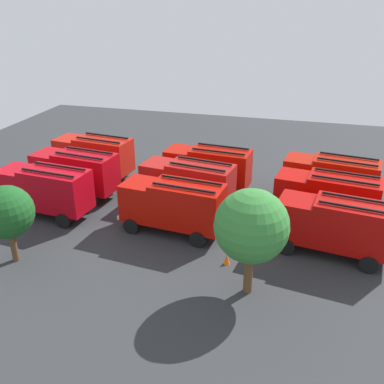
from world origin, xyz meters
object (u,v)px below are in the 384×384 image
Objects in this scene: fire_truck_3 at (327,196)px; fire_truck_4 at (188,182)px; firefighter_1 at (12,181)px; tree_0 at (251,226)px; fire_truck_8 at (45,189)px; traffic_cone_1 at (114,162)px; fire_truck_6 at (335,224)px; firefighter_0 at (359,183)px; fire_truck_2 at (94,154)px; fire_truck_5 at (75,171)px; fire_truck_0 at (331,177)px; traffic_cone_2 at (227,260)px; fire_truck_7 at (173,204)px; fire_truck_1 at (208,167)px; traffic_cone_0 at (140,179)px; tree_1 at (7,212)px.

fire_truck_3 is 10.12m from fire_truck_4.
firefighter_1 is 22.69m from tree_0.
fire_truck_8 is 10.97m from traffic_cone_1.
fire_truck_6 is 10.25m from firefighter_0.
traffic_cone_1 is (9.43, -6.94, -1.79)m from fire_truck_4.
fire_truck_2 is 1.22× the size of tree_0.
fire_truck_5 is 0.99× the size of fire_truck_6.
traffic_cone_2 is at bearing 68.67° from fire_truck_0.
tree_0 is at bearing 124.72° from traffic_cone_2.
fire_truck_3 is at bearing 160.98° from traffic_cone_1.
fire_truck_0 is 20.25m from fire_truck_5.
tree_0 is (4.49, 12.93, 1.97)m from fire_truck_0.
fire_truck_6 is at bearing -174.29° from fire_truck_7.
firefighter_0 is at bearing -151.21° from fire_truck_8.
fire_truck_4 is 11.85m from traffic_cone_1.
fire_truck_0 is 21.69m from fire_truck_8.
tree_0 is (-5.25, 12.66, 1.97)m from fire_truck_1.
fire_truck_6 is 10.22× the size of traffic_cone_1.
traffic_cone_0 is at bearing -46.69° from traffic_cone_2.
fire_truck_4 and fire_truck_6 have the same top height.
fire_truck_2 is 10.49m from fire_truck_4.
traffic_cone_2 is (8.51, 12.76, -0.73)m from firefighter_0.
firefighter_1 is (14.97, 0.92, -1.18)m from fire_truck_4.
tree_1 is (-1.40, 13.59, 1.19)m from fire_truck_2.
traffic_cone_2 is at bearing 114.66° from fire_truck_1.
fire_truck_2 is 22.77m from firefighter_0.
firefighter_1 is at bearing 10.81° from fire_truck_3.
fire_truck_0 is at bearing 175.01° from firefighter_0.
fire_truck_6 is at bearing 176.08° from fire_truck_5.
traffic_cone_2 is (-4.36, 6.73, -1.85)m from fire_truck_4.
fire_truck_2 is 0.99× the size of fire_truck_4.
fire_truck_3 is at bearing 93.23° from fire_truck_0.
fire_truck_6 is at bearing 151.55° from traffic_cone_1.
fire_truck_5 is at bearing -30.16° from tree_0.
fire_truck_3 is 4.12m from fire_truck_6.
fire_truck_5 is (9.39, 0.14, 0.00)m from fire_truck_4.
fire_truck_2 is at bearing -39.34° from tree_0.
fire_truck_1 is 12.37m from fire_truck_6.
fire_truck_2 is 3.99m from fire_truck_5.
tree_0 is at bearing -177.23° from tree_1.
fire_truck_8 is at bearing 156.61° from firefighter_0.
fire_truck_5 is 4.31× the size of firefighter_1.
fire_truck_1 and fire_truck_5 have the same top height.
fire_truck_7 is 5.51m from traffic_cone_2.
fire_truck_6 is 4.13× the size of firefighter_0.
fire_truck_0 is 10.14× the size of traffic_cone_0.
fire_truck_6 is 10.53m from fire_truck_7.
fire_truck_2 is at bearing -28.97° from firefighter_1.
firefighter_1 is at bearing 2.12° from fire_truck_6.
fire_truck_6 is at bearing 168.46° from fire_truck_4.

